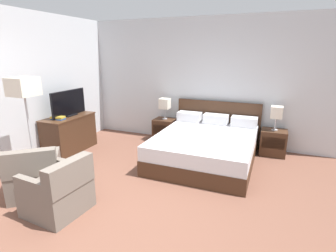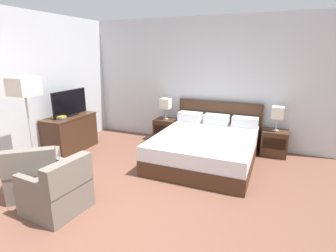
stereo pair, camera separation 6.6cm
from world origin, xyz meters
name	(u,v)px [view 1 (the left image)]	position (x,y,z in m)	size (l,w,h in m)	color
ground_plane	(111,225)	(0.00, 0.00, 0.00)	(10.28, 10.28, 0.00)	brown
wall_back	(195,82)	(0.00, 3.46, 1.38)	(6.24, 0.06, 2.75)	silver
wall_left	(36,87)	(-2.55, 1.41, 1.38)	(0.06, 5.23, 2.75)	silver
bed	(206,146)	(0.56, 2.37, 0.29)	(1.83, 2.14, 0.99)	#422819
nightstand_left	(165,130)	(-0.63, 3.16, 0.26)	(0.49, 0.41, 0.52)	#422819
nightstand_right	(273,142)	(1.75, 3.16, 0.26)	(0.49, 0.41, 0.52)	#422819
table_lamp_left	(165,104)	(-0.63, 3.16, 0.88)	(0.22, 0.22, 0.48)	#B7B7BC
table_lamp_right	(277,113)	(1.75, 3.16, 0.88)	(0.22, 0.22, 0.48)	#B7B7BC
dresser	(69,133)	(-2.23, 1.80, 0.38)	(0.55, 1.11, 0.74)	#422819
tv	(69,104)	(-2.22, 1.87, 1.00)	(0.18, 0.92, 0.53)	black
book_red_cover	(58,119)	(-2.21, 1.52, 0.76)	(0.25, 0.15, 0.03)	#234C8E
book_blue_cover	(58,117)	(-2.21, 1.52, 0.79)	(0.25, 0.15, 0.04)	gold
armchair_by_window	(35,176)	(-1.43, 0.21, 0.28)	(0.96, 0.97, 0.76)	#70665B
armchair_companion	(59,192)	(-0.77, -0.01, 0.28)	(0.74, 0.73, 0.76)	#70665B
floor_lamp	(24,93)	(-1.88, 0.59, 1.42)	(0.36, 0.36, 1.65)	#B7B7BC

